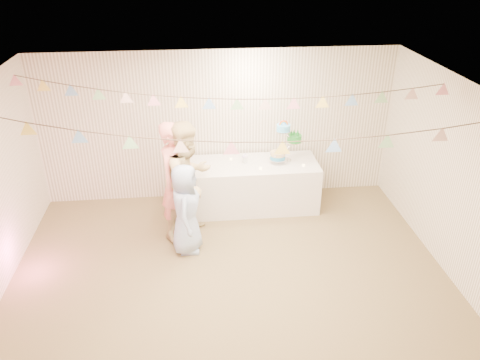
{
  "coord_description": "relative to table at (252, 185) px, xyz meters",
  "views": [
    {
      "loc": [
        -0.39,
        -4.95,
        4.18
      ],
      "look_at": [
        0.2,
        0.8,
        1.15
      ],
      "focal_mm": 35.0,
      "sensor_mm": 36.0,
      "label": 1
    }
  ],
  "objects": [
    {
      "name": "floor",
      "position": [
        -0.54,
        -2.0,
        -0.41
      ],
      "size": [
        6.0,
        6.0,
        0.0
      ],
      "primitive_type": "plane",
      "color": "brown",
      "rests_on": "ground"
    },
    {
      "name": "ceiling",
      "position": [
        -0.54,
        -2.0,
        2.19
      ],
      "size": [
        6.0,
        6.0,
        0.0
      ],
      "primitive_type": "plane",
      "color": "white",
      "rests_on": "ground"
    },
    {
      "name": "back_wall",
      "position": [
        -0.54,
        0.5,
        0.89
      ],
      "size": [
        6.0,
        6.0,
        0.0
      ],
      "primitive_type": "plane",
      "color": "white",
      "rests_on": "ground"
    },
    {
      "name": "right_wall",
      "position": [
        2.46,
        -2.0,
        0.89
      ],
      "size": [
        5.0,
        5.0,
        0.0
      ],
      "primitive_type": "plane",
      "color": "white",
      "rests_on": "ground"
    },
    {
      "name": "table",
      "position": [
        0.0,
        0.0,
        0.0
      ],
      "size": [
        2.18,
        0.87,
        0.82
      ],
      "primitive_type": "cube",
      "color": "white",
      "rests_on": "floor"
    },
    {
      "name": "cake_stand",
      "position": [
        0.55,
        0.05,
        0.68
      ],
      "size": [
        0.61,
        0.36,
        0.68
      ],
      "primitive_type": null,
      "color": "silver",
      "rests_on": "table"
    },
    {
      "name": "cake_bottom",
      "position": [
        0.4,
        -0.01,
        0.43
      ],
      "size": [
        0.31,
        0.31,
        0.15
      ],
      "primitive_type": null,
      "color": "#298AC0",
      "rests_on": "cake_stand"
    },
    {
      "name": "cake_middle",
      "position": [
        0.73,
        0.14,
        0.7
      ],
      "size": [
        0.27,
        0.27,
        0.22
      ],
      "primitive_type": null,
      "color": "#1B7C24",
      "rests_on": "cake_stand"
    },
    {
      "name": "cake_top_tier",
      "position": [
        0.49,
        0.02,
        0.97
      ],
      "size": [
        0.25,
        0.25,
        0.19
      ],
      "primitive_type": null,
      "color": "#51BCFF",
      "rests_on": "cake_stand"
    },
    {
      "name": "platter",
      "position": [
        -0.63,
        -0.05,
        0.35
      ],
      "size": [
        0.35,
        0.35,
        0.02
      ],
      "primitive_type": "cylinder",
      "color": "white",
      "rests_on": "table"
    },
    {
      "name": "posy",
      "position": [
        -0.13,
        0.05,
        0.41
      ],
      "size": [
        0.13,
        0.13,
        0.15
      ],
      "primitive_type": null,
      "color": "white",
      "rests_on": "table"
    },
    {
      "name": "person_adult_a",
      "position": [
        -1.25,
        -0.65,
        0.51
      ],
      "size": [
        0.72,
        0.8,
        1.83
      ],
      "primitive_type": "imported",
      "rotation": [
        0.0,
        0.0,
        1.03
      ],
      "color": "#F98B82",
      "rests_on": "floor"
    },
    {
      "name": "person_adult_b",
      "position": [
        -1.06,
        -0.7,
        0.52
      ],
      "size": [
        1.12,
        1.14,
        1.85
      ],
      "primitive_type": "imported",
      "rotation": [
        0.0,
        0.0,
        0.83
      ],
      "color": "#D9BF85",
      "rests_on": "floor"
    },
    {
      "name": "person_child",
      "position": [
        -1.11,
        -1.15,
        0.28
      ],
      "size": [
        0.51,
        0.72,
        1.38
      ],
      "primitive_type": "imported",
      "rotation": [
        0.0,
        0.0,
        1.47
      ],
      "color": "#9FB6E1",
      "rests_on": "floor"
    },
    {
      "name": "bunting_back",
      "position": [
        -0.54,
        -0.9,
        1.94
      ],
      "size": [
        5.6,
        1.1,
        0.4
      ],
      "primitive_type": null,
      "color": "pink",
      "rests_on": "ceiling"
    },
    {
      "name": "bunting_front",
      "position": [
        -0.54,
        -2.2,
        1.91
      ],
      "size": [
        5.6,
        0.9,
        0.36
      ],
      "primitive_type": null,
      "color": "#72A5E5",
      "rests_on": "ceiling"
    },
    {
      "name": "tealight_0",
      "position": [
        -0.8,
        -0.15,
        0.42
      ],
      "size": [
        0.04,
        0.04,
        0.03
      ],
      "primitive_type": "cylinder",
      "color": "#FFD88C",
      "rests_on": "table"
    },
    {
      "name": "tealight_1",
      "position": [
        -0.35,
        0.18,
        0.42
      ],
      "size": [
        0.04,
        0.04,
        0.03
      ],
      "primitive_type": "cylinder",
      "color": "#FFD88C",
      "rests_on": "table"
    },
    {
      "name": "tealight_2",
      "position": [
        0.1,
        -0.22,
        0.42
      ],
      "size": [
        0.04,
        0.04,
        0.03
      ],
      "primitive_type": "cylinder",
      "color": "#FFD88C",
      "rests_on": "table"
    },
    {
      "name": "tealight_3",
      "position": [
        0.35,
        0.22,
        0.42
      ],
      "size": [
        0.04,
        0.04,
        0.03
      ],
      "primitive_type": "cylinder",
      "color": "#FFD88C",
      "rests_on": "table"
    },
    {
      "name": "tealight_4",
      "position": [
        0.82,
        -0.18,
        0.42
      ],
      "size": [
        0.04,
        0.04,
        0.03
      ],
      "primitive_type": "cylinder",
      "color": "#FFD88C",
      "rests_on": "table"
    }
  ]
}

